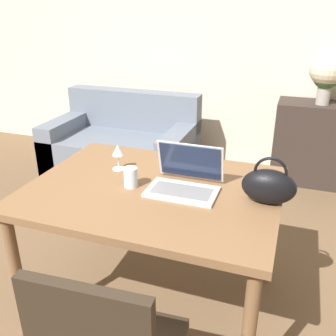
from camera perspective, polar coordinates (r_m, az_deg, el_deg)
name	(u,v)px	position (r m, az deg, el deg)	size (l,w,h in m)	color
wall_back	(231,36)	(4.06, 9.55, 19.17)	(10.00, 0.06, 2.70)	beige
dining_table	(154,201)	(2.00, -2.19, -5.09)	(1.30, 0.99, 0.77)	brown
couch	(123,148)	(3.92, -6.82, 3.10)	(1.45, 0.86, 0.82)	slate
sideboard	(335,146)	(3.94, 24.06, 3.11)	(1.13, 0.40, 0.80)	#332823
laptop	(186,177)	(1.93, 2.73, -1.41)	(0.35, 0.28, 0.22)	silver
drinking_glass	(131,177)	(1.95, -5.70, -1.42)	(0.07, 0.07, 0.11)	silver
wine_glass	(118,152)	(2.14, -7.66, 2.40)	(0.07, 0.07, 0.15)	silver
handbag	(269,186)	(1.83, 15.11, -2.64)	(0.26, 0.13, 0.24)	black
flower_vase	(327,72)	(3.73, 23.12, 13.33)	(0.32, 0.32, 0.49)	#9E998E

